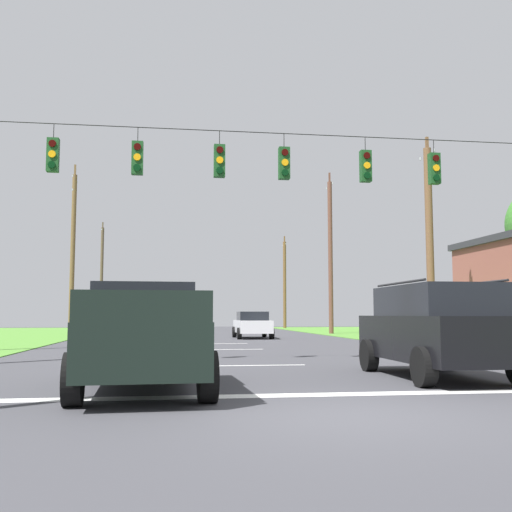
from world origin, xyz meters
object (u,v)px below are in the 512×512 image
at_px(distant_car_crossing_white, 252,324).
at_px(utility_pole_near_left, 285,283).
at_px(suv_black, 436,328).
at_px(overhead_signal_span, 261,217).
at_px(utility_pole_distant_left, 102,276).
at_px(utility_pole_far_right, 330,255).
at_px(utility_pole_mid_right, 430,243).
at_px(utility_pole_distant_right, 73,250).
at_px(pickup_truck, 143,336).

distance_m(distant_car_crossing_white, utility_pole_near_left, 25.09).
xyz_separation_m(suv_black, utility_pole_near_left, (5.46, 46.01, 3.35)).
bearing_deg(distant_car_crossing_white, overhead_signal_span, -96.97).
height_order(suv_black, utility_pole_distant_left, utility_pole_distant_left).
xyz_separation_m(suv_black, utility_pole_distant_left, (-12.32, 47.02, 3.97)).
relative_size(overhead_signal_span, utility_pole_far_right, 1.50).
relative_size(utility_pole_mid_right, utility_pole_near_left, 1.00).
height_order(distant_car_crossing_white, utility_pole_distant_left, utility_pole_distant_left).
bearing_deg(overhead_signal_span, utility_pole_distant_right, 110.31).
bearing_deg(suv_black, utility_pole_distant_right, 112.78).
bearing_deg(utility_pole_distant_right, utility_pole_mid_right, -44.41).
bearing_deg(utility_pole_far_right, overhead_signal_span, -109.63).
bearing_deg(utility_pole_distant_right, utility_pole_far_right, -1.30).
relative_size(utility_pole_mid_right, utility_pole_far_right, 0.79).
xyz_separation_m(pickup_truck, utility_pole_far_right, (11.70, 29.96, 4.60)).
height_order(pickup_truck, utility_pole_mid_right, utility_pole_mid_right).
relative_size(utility_pole_distant_right, utility_pole_distant_left, 1.12).
bearing_deg(utility_pole_distant_left, overhead_signal_span, -77.81).
bearing_deg(distant_car_crossing_white, utility_pole_near_left, 74.86).
bearing_deg(suv_black, pickup_truck, -169.85).
bearing_deg(suv_black, utility_pole_distant_left, 104.68).
bearing_deg(overhead_signal_span, suv_black, -55.54).
height_order(pickup_truck, utility_pole_distant_left, utility_pole_distant_left).
relative_size(distant_car_crossing_white, utility_pole_near_left, 0.47).
bearing_deg(suv_black, utility_pole_mid_right, 66.05).
bearing_deg(utility_pole_near_left, utility_pole_distant_right, -136.63).
bearing_deg(utility_pole_mid_right, overhead_signal_span, -138.90).
bearing_deg(suv_black, utility_pole_near_left, 83.23).
height_order(pickup_truck, utility_pole_distant_right, utility_pole_distant_right).
height_order(utility_pole_mid_right, utility_pole_far_right, utility_pole_far_right).
bearing_deg(utility_pole_mid_right, utility_pole_far_right, 89.44).
distance_m(pickup_truck, utility_pole_distant_right, 31.32).
bearing_deg(utility_pole_distant_left, utility_pole_near_left, -3.24).
bearing_deg(overhead_signal_span, distant_car_crossing_white, 83.03).
distance_m(utility_pole_far_right, utility_pole_distant_right, 17.78).
relative_size(pickup_truck, distant_car_crossing_white, 1.27).
distance_m(utility_pole_far_right, utility_pole_near_left, 17.20).
distance_m(distant_car_crossing_white, utility_pole_mid_right, 12.43).
bearing_deg(pickup_truck, utility_pole_mid_right, 48.65).
height_order(suv_black, utility_pole_mid_right, utility_pole_mid_right).
height_order(overhead_signal_span, pickup_truck, overhead_signal_span).
bearing_deg(utility_pole_distant_left, distant_car_crossing_white, -65.66).
distance_m(pickup_truck, utility_pole_distant_left, 48.69).
distance_m(utility_pole_near_left, utility_pole_distant_right, 24.44).
xyz_separation_m(distant_car_crossing_white, utility_pole_distant_left, (-11.30, 24.98, 4.24)).
relative_size(overhead_signal_span, utility_pole_distant_right, 1.49).
relative_size(overhead_signal_span, pickup_truck, 3.15).
bearing_deg(utility_pole_near_left, utility_pole_mid_right, -90.23).
bearing_deg(utility_pole_far_right, utility_pole_distant_left, 134.43).
xyz_separation_m(pickup_truck, suv_black, (6.21, 1.11, 0.09)).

